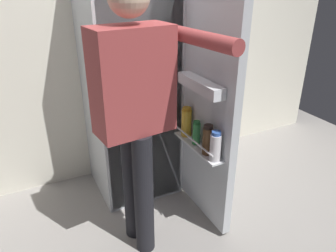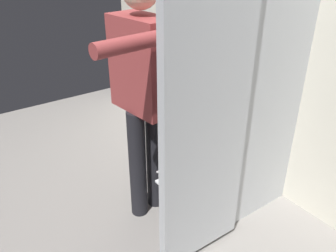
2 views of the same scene
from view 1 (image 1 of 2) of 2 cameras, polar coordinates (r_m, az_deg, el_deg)
name	(u,v)px [view 1 (image 1 of 2)]	position (r m, az deg, el deg)	size (l,w,h in m)	color
ground_plane	(161,221)	(2.46, -1.17, -16.41)	(5.14, 5.14, 0.00)	gray
kitchen_wall	(112,22)	(2.71, -9.88, 17.64)	(4.40, 0.10, 2.59)	silver
refrigerator	(136,83)	(2.42, -5.70, 7.53)	(0.67, 1.18, 1.81)	silver
person	(135,103)	(1.80, -5.79, 4.09)	(0.60, 0.71, 1.65)	black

